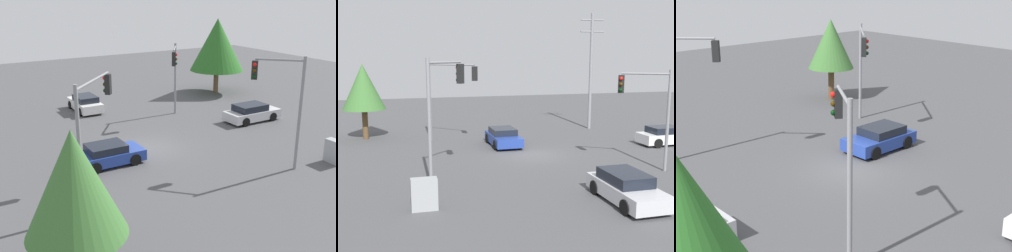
{
  "view_description": "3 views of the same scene",
  "coord_description": "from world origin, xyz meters",
  "views": [
    {
      "loc": [
        23.06,
        -12.25,
        10.02
      ],
      "look_at": [
        2.68,
        -0.1,
        2.32
      ],
      "focal_mm": 45.0,
      "sensor_mm": 36.0,
      "label": 1
    },
    {
      "loc": [
        9.07,
        26.5,
        6.77
      ],
      "look_at": [
        1.2,
        -2.35,
        1.65
      ],
      "focal_mm": 45.0,
      "sensor_mm": 36.0,
      "label": 2
    },
    {
      "loc": [
        -17.19,
        16.31,
        9.81
      ],
      "look_at": [
        0.6,
        -0.13,
        2.15
      ],
      "focal_mm": 55.0,
      "sensor_mm": 36.0,
      "label": 3
    }
  ],
  "objects": [
    {
      "name": "traffic_signal_cross",
      "position": [
        4.92,
        -5.61,
        4.3
      ],
      "size": [
        3.37,
        3.06,
        6.23
      ],
      "rotation": [
        0.0,
        0.0,
        2.41
      ],
      "color": "gray",
      "rests_on": "ground_plane"
    },
    {
      "name": "utility_pole_tall",
      "position": [
        -8.34,
        -8.28,
        5.46
      ],
      "size": [
        2.2,
        0.28,
        10.33
      ],
      "color": "gray",
      "rests_on": "ground_plane"
    },
    {
      "name": "traffic_signal_aux",
      "position": [
        6.61,
        5.04,
        4.44
      ],
      "size": [
        2.19,
        2.2,
        6.6
      ],
      "rotation": [
        0.0,
        0.0,
        3.93
      ],
      "color": "gray",
      "rests_on": "ground_plane"
    },
    {
      "name": "tree_behind",
      "position": [
        11.22,
        -8.63,
        4.17
      ],
      "size": [
        3.37,
        3.37,
        6.0
      ],
      "color": "brown",
      "rests_on": "ground_plane"
    },
    {
      "name": "sedan_white",
      "position": [
        -10.79,
        -0.4,
        0.68
      ],
      "size": [
        4.21,
        1.98,
        1.4
      ],
      "rotation": [
        0.0,
        0.0,
        1.57
      ],
      "color": "silver",
      "rests_on": "ground_plane"
    },
    {
      "name": "ground_plane",
      "position": [
        0.0,
        0.0,
        0.0
      ],
      "size": [
        80.0,
        80.0,
        0.0
      ],
      "primitive_type": "plane",
      "color": "#4C4C4F"
    },
    {
      "name": "sedan_silver",
      "position": [
        -1.2,
        9.98,
        0.68
      ],
      "size": [
        2.02,
        4.53,
        1.4
      ],
      "color": "silver",
      "rests_on": "ground_plane"
    },
    {
      "name": "sedan_blue",
      "position": [
        1.14,
        -3.32,
        0.65
      ],
      "size": [
        2.07,
        4.07,
        1.31
      ],
      "color": "#233D93",
      "rests_on": "ground_plane"
    },
    {
      "name": "traffic_signal_main",
      "position": [
        -5.27,
        5.29,
        4.0
      ],
      "size": [
        2.53,
        1.82,
        5.91
      ],
      "rotation": [
        0.0,
        0.0,
        -0.6
      ],
      "color": "gray",
      "rests_on": "ground_plane"
    },
    {
      "name": "electrical_cabinet",
      "position": [
        7.88,
        8.53,
        0.71
      ],
      "size": [
        1.15,
        0.56,
        1.43
      ],
      "primitive_type": "cube",
      "color": "#9EA0A3",
      "rests_on": "ground_plane"
    }
  ]
}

